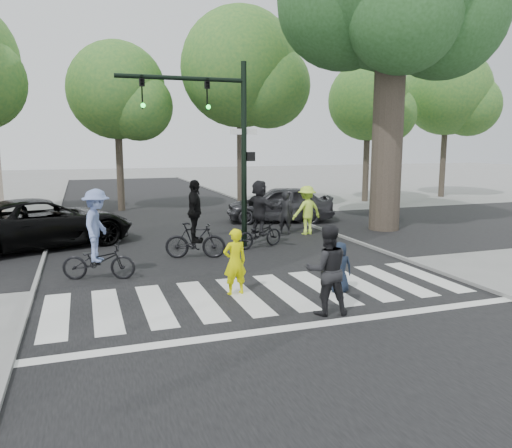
{
  "coord_description": "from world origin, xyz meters",
  "views": [
    {
      "loc": [
        -3.83,
        -9.44,
        3.46
      ],
      "look_at": [
        0.5,
        3.0,
        1.3
      ],
      "focal_mm": 35.0,
      "sensor_mm": 36.0,
      "label": 1
    }
  ],
  "objects_px": {
    "pedestrian_child": "(340,267)",
    "pedestrian_woman": "(235,262)",
    "cyclist_left": "(98,241)",
    "cyclist_right": "(260,218)",
    "car_suv": "(42,223)",
    "car_grey": "(280,204)",
    "pedestrian_adult": "(327,270)",
    "traffic_signal": "(219,128)",
    "cyclist_mid": "(195,226)"
  },
  "relations": [
    {
      "from": "cyclist_right",
      "to": "car_grey",
      "type": "relative_size",
      "value": 0.48
    },
    {
      "from": "cyclist_mid",
      "to": "car_grey",
      "type": "bearing_deg",
      "value": 48.56
    },
    {
      "from": "traffic_signal",
      "to": "car_grey",
      "type": "bearing_deg",
      "value": 48.99
    },
    {
      "from": "traffic_signal",
      "to": "car_suv",
      "type": "height_order",
      "value": "traffic_signal"
    },
    {
      "from": "cyclist_right",
      "to": "cyclist_mid",
      "type": "bearing_deg",
      "value": -161.24
    },
    {
      "from": "cyclist_right",
      "to": "cyclist_left",
      "type": "bearing_deg",
      "value": -155.98
    },
    {
      "from": "traffic_signal",
      "to": "car_suv",
      "type": "bearing_deg",
      "value": 159.02
    },
    {
      "from": "traffic_signal",
      "to": "car_grey",
      "type": "height_order",
      "value": "traffic_signal"
    },
    {
      "from": "pedestrian_adult",
      "to": "car_grey",
      "type": "height_order",
      "value": "pedestrian_adult"
    },
    {
      "from": "cyclist_mid",
      "to": "car_grey",
      "type": "xyz_separation_m",
      "value": [
        5.02,
        5.68,
        -0.18
      ]
    },
    {
      "from": "traffic_signal",
      "to": "pedestrian_woman",
      "type": "relative_size",
      "value": 3.9
    },
    {
      "from": "traffic_signal",
      "to": "pedestrian_adult",
      "type": "xyz_separation_m",
      "value": [
        0.37,
        -6.9,
        -2.98
      ]
    },
    {
      "from": "pedestrian_child",
      "to": "cyclist_left",
      "type": "relative_size",
      "value": 0.51
    },
    {
      "from": "pedestrian_adult",
      "to": "cyclist_mid",
      "type": "relative_size",
      "value": 0.78
    },
    {
      "from": "traffic_signal",
      "to": "cyclist_left",
      "type": "relative_size",
      "value": 2.59
    },
    {
      "from": "car_suv",
      "to": "car_grey",
      "type": "xyz_separation_m",
      "value": [
        9.47,
        2.42,
        -0.03
      ]
    },
    {
      "from": "pedestrian_adult",
      "to": "car_suv",
      "type": "distance_m",
      "value": 10.77
    },
    {
      "from": "pedestrian_child",
      "to": "car_grey",
      "type": "relative_size",
      "value": 0.26
    },
    {
      "from": "pedestrian_woman",
      "to": "cyclist_right",
      "type": "bearing_deg",
      "value": -121.78
    },
    {
      "from": "cyclist_right",
      "to": "car_suv",
      "type": "bearing_deg",
      "value": 160.0
    },
    {
      "from": "car_grey",
      "to": "pedestrian_adult",
      "type": "bearing_deg",
      "value": -1.01
    },
    {
      "from": "pedestrian_child",
      "to": "pedestrian_woman",
      "type": "bearing_deg",
      "value": -5.0
    },
    {
      "from": "cyclist_left",
      "to": "cyclist_right",
      "type": "height_order",
      "value": "cyclist_left"
    },
    {
      "from": "traffic_signal",
      "to": "car_grey",
      "type": "distance_m",
      "value": 6.77
    },
    {
      "from": "traffic_signal",
      "to": "cyclist_mid",
      "type": "xyz_separation_m",
      "value": [
        -1.07,
        -1.15,
        -2.93
      ]
    },
    {
      "from": "cyclist_left",
      "to": "car_suv",
      "type": "height_order",
      "value": "cyclist_left"
    },
    {
      "from": "pedestrian_adult",
      "to": "cyclist_left",
      "type": "bearing_deg",
      "value": -33.85
    },
    {
      "from": "pedestrian_child",
      "to": "pedestrian_adult",
      "type": "xyz_separation_m",
      "value": [
        -0.98,
        -1.24,
        0.33
      ]
    },
    {
      "from": "traffic_signal",
      "to": "pedestrian_child",
      "type": "distance_m",
      "value": 6.68
    },
    {
      "from": "car_suv",
      "to": "car_grey",
      "type": "distance_m",
      "value": 9.77
    },
    {
      "from": "pedestrian_woman",
      "to": "pedestrian_child",
      "type": "bearing_deg",
      "value": 158.83
    },
    {
      "from": "cyclist_left",
      "to": "pedestrian_woman",
      "type": "bearing_deg",
      "value": -39.0
    },
    {
      "from": "cyclist_right",
      "to": "car_suv",
      "type": "xyz_separation_m",
      "value": [
        -6.79,
        2.47,
        -0.18
      ]
    },
    {
      "from": "pedestrian_woman",
      "to": "cyclist_right",
      "type": "distance_m",
      "value": 5.18
    },
    {
      "from": "car_grey",
      "to": "cyclist_right",
      "type": "bearing_deg",
      "value": -12.39
    },
    {
      "from": "pedestrian_woman",
      "to": "pedestrian_adult",
      "type": "height_order",
      "value": "pedestrian_adult"
    },
    {
      "from": "pedestrian_woman",
      "to": "car_grey",
      "type": "distance_m",
      "value": 10.75
    },
    {
      "from": "pedestrian_child",
      "to": "cyclist_mid",
      "type": "xyz_separation_m",
      "value": [
        -2.42,
        4.51,
        0.38
      ]
    },
    {
      "from": "pedestrian_child",
      "to": "pedestrian_adult",
      "type": "height_order",
      "value": "pedestrian_adult"
    },
    {
      "from": "cyclist_left",
      "to": "cyclist_right",
      "type": "distance_m",
      "value": 5.66
    },
    {
      "from": "cyclist_left",
      "to": "cyclist_mid",
      "type": "xyz_separation_m",
      "value": [
        2.83,
        1.51,
        -0.03
      ]
    },
    {
      "from": "cyclist_left",
      "to": "pedestrian_child",
      "type": "bearing_deg",
      "value": -29.69
    },
    {
      "from": "pedestrian_adult",
      "to": "cyclist_right",
      "type": "xyz_separation_m",
      "value": [
        0.89,
        6.54,
        0.08
      ]
    },
    {
      "from": "pedestrian_child",
      "to": "car_suv",
      "type": "relative_size",
      "value": 0.2
    },
    {
      "from": "traffic_signal",
      "to": "cyclist_right",
      "type": "relative_size",
      "value": 2.67
    },
    {
      "from": "pedestrian_woman",
      "to": "cyclist_mid",
      "type": "xyz_separation_m",
      "value": [
        -0.07,
        3.86,
        0.21
      ]
    },
    {
      "from": "cyclist_left",
      "to": "cyclist_right",
      "type": "relative_size",
      "value": 1.03
    },
    {
      "from": "cyclist_right",
      "to": "car_grey",
      "type": "xyz_separation_m",
      "value": [
        2.68,
        4.89,
        -0.21
      ]
    },
    {
      "from": "cyclist_left",
      "to": "car_suv",
      "type": "relative_size",
      "value": 0.39
    },
    {
      "from": "pedestrian_woman",
      "to": "cyclist_left",
      "type": "distance_m",
      "value": 3.75
    }
  ]
}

